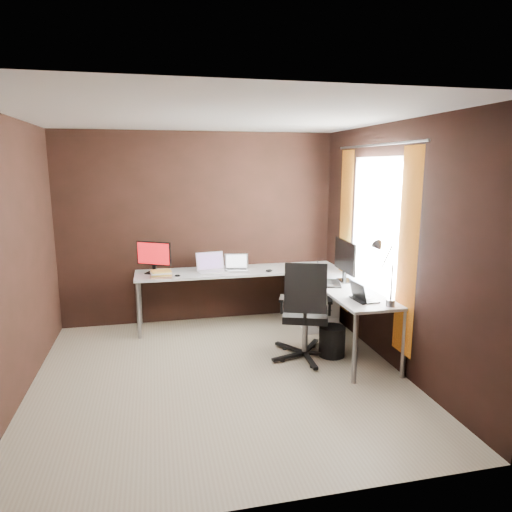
{
  "coord_description": "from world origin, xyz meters",
  "views": [
    {
      "loc": [
        -0.57,
        -4.2,
        2.07
      ],
      "look_at": [
        0.58,
        0.95,
        1.02
      ],
      "focal_mm": 32.0,
      "sensor_mm": 36.0,
      "label": 1
    }
  ],
  "objects": [
    {
      "name": "monitor_left",
      "position": [
        -0.6,
        1.54,
        0.96
      ],
      "size": [
        0.42,
        0.25,
        0.4
      ],
      "rotation": [
        0.0,
        0.0,
        -0.52
      ],
      "color": "black",
      "rests_on": "desk"
    },
    {
      "name": "room",
      "position": [
        0.34,
        0.07,
        1.28
      ],
      "size": [
        3.6,
        3.6,
        2.5
      ],
      "color": "tan",
      "rests_on": "ground"
    },
    {
      "name": "drawer_pedestal",
      "position": [
        1.43,
        1.15,
        0.3
      ],
      "size": [
        0.42,
        0.5,
        0.6
      ],
      "primitive_type": "cube",
      "color": "silver",
      "rests_on": "ground"
    },
    {
      "name": "office_chair",
      "position": [
        0.96,
        0.25,
        0.32
      ],
      "size": [
        0.61,
        0.65,
        1.1
      ],
      "rotation": [
        0.0,
        0.0,
        -0.35
      ],
      "color": "black",
      "rests_on": "ground"
    },
    {
      "name": "laptop_white",
      "position": [
        0.11,
        1.49,
        0.78
      ],
      "size": [
        0.4,
        0.32,
        0.24
      ],
      "rotation": [
        0.0,
        0.0,
        0.17
      ],
      "color": "silver",
      "rests_on": "desk"
    },
    {
      "name": "laptop_silver",
      "position": [
        0.44,
        1.5,
        0.78
      ],
      "size": [
        0.33,
        0.26,
        0.21
      ],
      "rotation": [
        0.0,
        0.0,
        -0.14
      ],
      "color": "silver",
      "rests_on": "desk"
    },
    {
      "name": "desk_lamp",
      "position": [
        1.55,
        -0.29,
        1.13
      ],
      "size": [
        0.2,
        0.23,
        0.64
      ],
      "rotation": [
        0.0,
        0.0,
        -0.14
      ],
      "color": "slate",
      "rests_on": "desk"
    },
    {
      "name": "laptop_black_small",
      "position": [
        1.43,
        -0.11,
        0.77
      ],
      "size": [
        0.22,
        0.3,
        0.19
      ],
      "rotation": [
        0.0,
        0.0,
        1.65
      ],
      "color": "black",
      "rests_on": "desk"
    },
    {
      "name": "mouse_left",
      "position": [
        -0.33,
        1.3,
        0.74
      ],
      "size": [
        0.08,
        0.05,
        0.03
      ],
      "primitive_type": "ellipsoid",
      "rotation": [
        0.0,
        0.0,
        -0.02
      ],
      "color": "black",
      "rests_on": "desk"
    },
    {
      "name": "laptop_black_big",
      "position": [
        1.31,
        0.57,
        0.78
      ],
      "size": [
        0.35,
        0.42,
        0.24
      ],
      "rotation": [
        0.0,
        0.0,
        1.28
      ],
      "color": "black",
      "rests_on": "desk"
    },
    {
      "name": "book_stack",
      "position": [
        -0.52,
        1.32,
        0.77
      ],
      "size": [
        0.27,
        0.22,
        0.08
      ],
      "rotation": [
        0.0,
        0.0,
        0.05
      ],
      "color": "tan",
      "rests_on": "desk"
    },
    {
      "name": "wastebasket",
      "position": [
        1.28,
        0.25,
        0.17
      ],
      "size": [
        0.38,
        0.38,
        0.33
      ],
      "primitive_type": "cylinder",
      "rotation": [
        0.0,
        0.0,
        0.41
      ],
      "color": "black",
      "rests_on": "ground"
    },
    {
      "name": "desk",
      "position": [
        0.84,
        1.04,
        0.68
      ],
      "size": [
        2.65,
        2.25,
        0.73
      ],
      "color": "silver",
      "rests_on": "ground"
    },
    {
      "name": "monitor_right",
      "position": [
        1.57,
        0.65,
        1.01
      ],
      "size": [
        0.15,
        0.6,
        0.49
      ],
      "rotation": [
        0.0,
        0.0,
        1.53
      ],
      "color": "black",
      "rests_on": "desk"
    },
    {
      "name": "mouse_corner",
      "position": [
        0.83,
        1.3,
        0.75
      ],
      "size": [
        0.1,
        0.07,
        0.04
      ],
      "primitive_type": "ellipsoid",
      "rotation": [
        0.0,
        0.0,
        -0.16
      ],
      "color": "black",
      "rests_on": "desk"
    }
  ]
}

